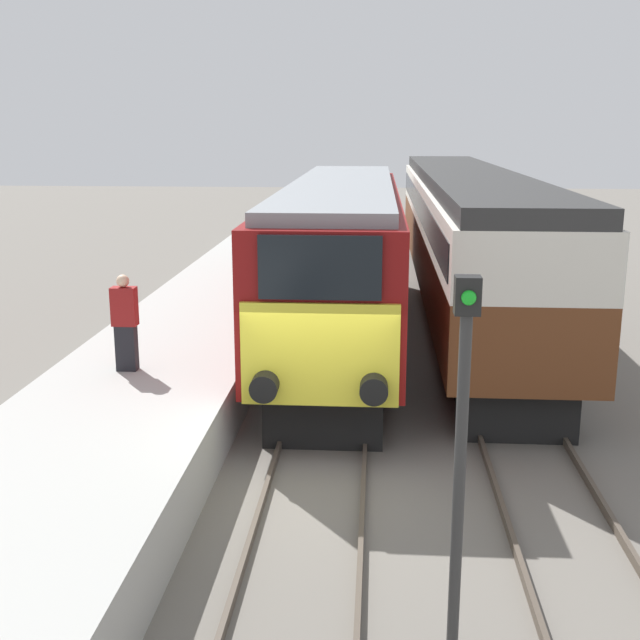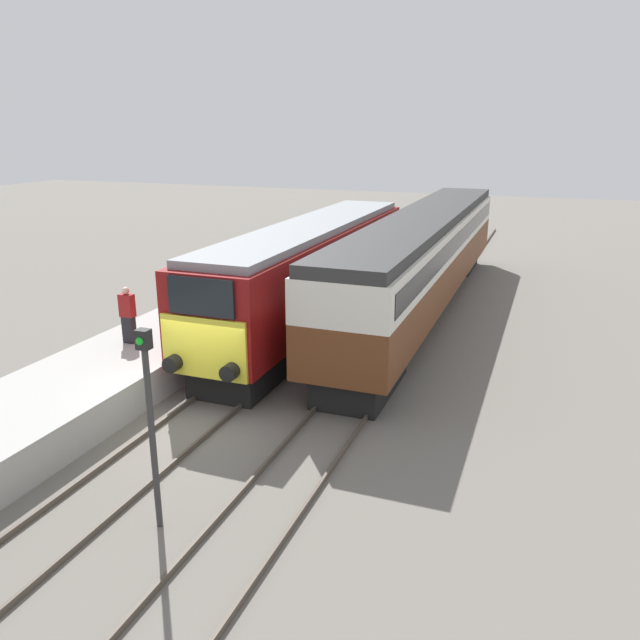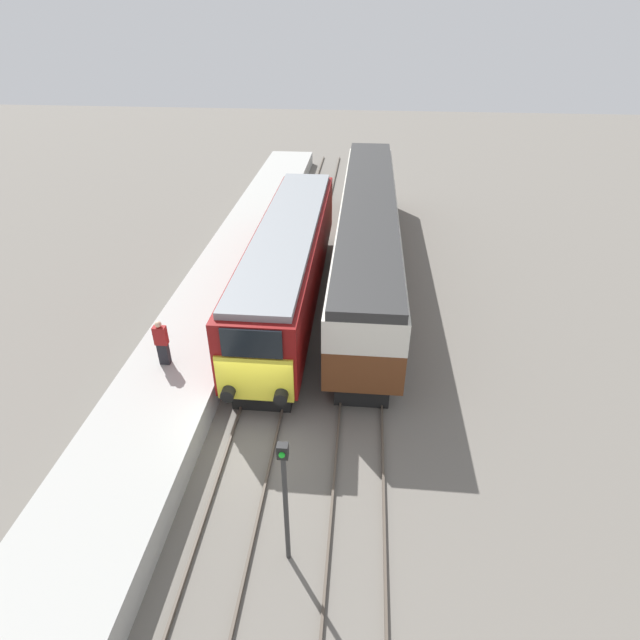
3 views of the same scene
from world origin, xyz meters
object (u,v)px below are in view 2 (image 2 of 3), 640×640
locomotive (312,271)px  person_on_platform (128,315)px  passenger_carriage (425,252)px  signal_post (150,414)px

locomotive → person_on_platform: size_ratio=9.04×
passenger_carriage → locomotive: bearing=-131.7°
locomotive → passenger_carriage: (3.40, 3.82, 0.23)m
locomotive → person_on_platform: locomotive is taller
person_on_platform → signal_post: size_ratio=0.44×
locomotive → person_on_platform: bearing=-120.7°
locomotive → signal_post: (1.70, -12.38, 0.11)m
signal_post → passenger_carriage: bearing=84.0°
passenger_carriage → signal_post: size_ratio=5.49×
passenger_carriage → person_on_platform: bearing=-125.3°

